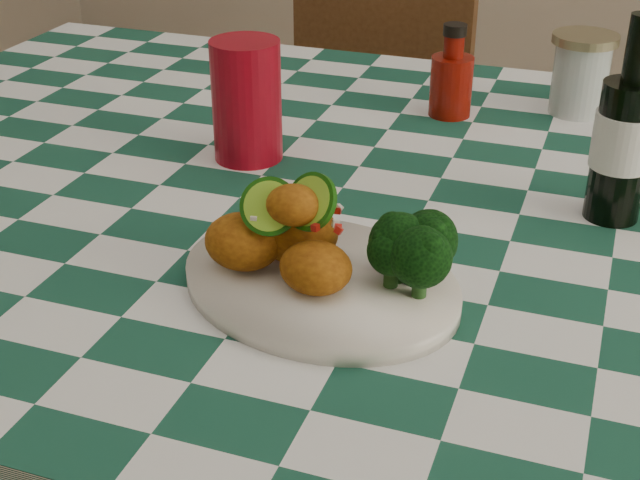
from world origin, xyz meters
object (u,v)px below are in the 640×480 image
(red_tumbler, at_px, (247,101))
(dining_table, at_px, (411,463))
(plate, at_px, (320,283))
(fried_chicken_pile, at_px, (297,229))
(beer_bottle, at_px, (626,121))
(ketchup_bottle, at_px, (452,71))
(mason_jar, at_px, (581,74))
(wooden_chair_left, at_px, (349,202))

(red_tumbler, bearing_deg, dining_table, -10.77)
(plate, height_order, fried_chicken_pile, fried_chicken_pile)
(plate, height_order, beer_bottle, beer_bottle)
(fried_chicken_pile, bearing_deg, plate, 0.00)
(ketchup_bottle, xyz_separation_m, beer_bottle, (0.23, -0.25, 0.05))
(ketchup_bottle, height_order, mason_jar, ketchup_bottle)
(plate, relative_size, beer_bottle, 1.25)
(plate, bearing_deg, dining_table, 77.16)
(dining_table, relative_size, wooden_chair_left, 1.98)
(mason_jar, bearing_deg, fried_chicken_pile, -109.54)
(ketchup_bottle, height_order, wooden_chair_left, ketchup_bottle)
(red_tumbler, bearing_deg, beer_bottle, -2.29)
(red_tumbler, distance_m, beer_bottle, 0.44)
(plate, bearing_deg, fried_chicken_pile, 180.00)
(fried_chicken_pile, relative_size, wooden_chair_left, 0.17)
(fried_chicken_pile, relative_size, red_tumbler, 0.93)
(red_tumbler, distance_m, mason_jar, 0.48)
(plate, distance_m, beer_bottle, 0.37)
(plate, distance_m, red_tumbler, 0.34)
(beer_bottle, bearing_deg, wooden_chair_left, 127.74)
(dining_table, distance_m, fried_chicken_pile, 0.51)
(plate, bearing_deg, beer_bottle, 45.56)
(ketchup_bottle, bearing_deg, mason_jar, 22.28)
(dining_table, height_order, fried_chicken_pile, fried_chicken_pile)
(fried_chicken_pile, height_order, red_tumbler, red_tumbler)
(red_tumbler, relative_size, mason_jar, 1.33)
(mason_jar, bearing_deg, beer_bottle, -78.06)
(mason_jar, bearing_deg, wooden_chair_left, 142.62)
(dining_table, distance_m, red_tumbler, 0.53)
(dining_table, relative_size, red_tumbler, 11.16)
(beer_bottle, relative_size, wooden_chair_left, 0.26)
(dining_table, relative_size, fried_chicken_pile, 11.94)
(dining_table, xyz_separation_m, plate, (-0.05, -0.22, 0.40))
(fried_chicken_pile, height_order, beer_bottle, beer_bottle)
(dining_table, height_order, plate, plate)
(plate, xyz_separation_m, fried_chicken_pile, (-0.02, 0.00, 0.05))
(red_tumbler, height_order, wooden_chair_left, red_tumbler)
(plate, xyz_separation_m, wooden_chair_left, (-0.26, 0.90, -0.38))
(mason_jar, bearing_deg, plate, -107.55)
(dining_table, distance_m, plate, 0.46)
(plate, relative_size, mason_jar, 2.47)
(plate, height_order, wooden_chair_left, wooden_chair_left)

